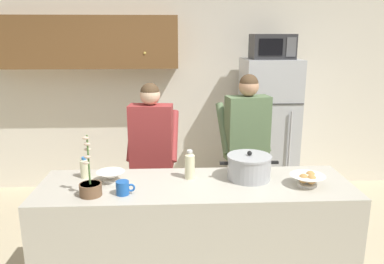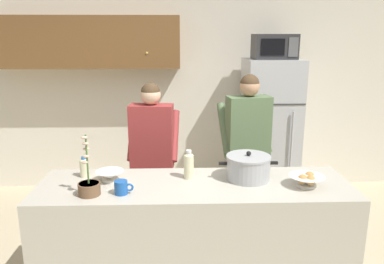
{
  "view_description": "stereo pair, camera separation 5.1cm",
  "coord_description": "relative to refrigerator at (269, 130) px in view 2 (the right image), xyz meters",
  "views": [
    {
      "loc": [
        -0.15,
        -2.58,
        1.98
      ],
      "look_at": [
        0.0,
        0.55,
        1.17
      ],
      "focal_mm": 35.48,
      "sensor_mm": 36.0,
      "label": 1
    },
    {
      "loc": [
        -0.1,
        -2.59,
        1.98
      ],
      "look_at": [
        0.0,
        0.55,
        1.17
      ],
      "focal_mm": 35.48,
      "sensor_mm": 36.0,
      "label": 2
    }
  ],
  "objects": [
    {
      "name": "kitchen_island",
      "position": [
        -0.99,
        -1.85,
        -0.39
      ],
      "size": [
        2.29,
        0.68,
        0.92
      ],
      "primitive_type": "cube",
      "color": "#BCB7A8",
      "rests_on": "ground"
    },
    {
      "name": "microwave",
      "position": [
        0.0,
        -0.02,
        0.99
      ],
      "size": [
        0.48,
        0.37,
        0.28
      ],
      "color": "#2D2D30",
      "rests_on": "refrigerator"
    },
    {
      "name": "empty_bowl",
      "position": [
        -1.61,
        -1.78,
        0.11
      ],
      "size": [
        0.21,
        0.21,
        0.08
      ],
      "color": "white",
      "rests_on": "kitchen_island"
    },
    {
      "name": "refrigerator",
      "position": [
        0.0,
        0.0,
        0.0
      ],
      "size": [
        0.64,
        0.68,
        1.7
      ],
      "color": "#B7BABF",
      "rests_on": "ground"
    },
    {
      "name": "bottle_mid_counter",
      "position": [
        -1.82,
        -1.68,
        0.15
      ],
      "size": [
        0.07,
        0.07,
        0.16
      ],
      "color": "beige",
      "rests_on": "kitchen_island"
    },
    {
      "name": "person_by_sink",
      "position": [
        -0.43,
        -0.9,
        0.16
      ],
      "size": [
        0.54,
        0.47,
        1.62
      ],
      "color": "#33384C",
      "rests_on": "ground"
    },
    {
      "name": "back_wall_unit",
      "position": [
        -1.22,
        0.41,
        0.56
      ],
      "size": [
        6.0,
        0.48,
        2.6
      ],
      "color": "silver",
      "rests_on": "ground"
    },
    {
      "name": "bottle_near_edge",
      "position": [
        -1.02,
        -1.73,
        0.18
      ],
      "size": [
        0.08,
        0.08,
        0.22
      ],
      "color": "beige",
      "rests_on": "kitchen_island"
    },
    {
      "name": "person_near_pot",
      "position": [
        -1.35,
        -1.02,
        0.11
      ],
      "size": [
        0.5,
        0.44,
        1.56
      ],
      "color": "black",
      "rests_on": "ground"
    },
    {
      "name": "coffee_mug",
      "position": [
        -1.49,
        -2.01,
        0.12
      ],
      "size": [
        0.13,
        0.09,
        0.1
      ],
      "color": "#1E59B2",
      "rests_on": "kitchen_island"
    },
    {
      "name": "cooking_pot",
      "position": [
        -0.58,
        -1.76,
        0.16
      ],
      "size": [
        0.44,
        0.33,
        0.22
      ],
      "color": "#ADAFB5",
      "rests_on": "kitchen_island"
    },
    {
      "name": "bread_bowl",
      "position": [
        -0.18,
        -1.93,
        0.12
      ],
      "size": [
        0.25,
        0.25,
        0.1
      ],
      "color": "white",
      "rests_on": "kitchen_island"
    },
    {
      "name": "potted_orchid",
      "position": [
        -1.71,
        -2.02,
        0.13
      ],
      "size": [
        0.15,
        0.15,
        0.42
      ],
      "color": "brown",
      "rests_on": "kitchen_island"
    }
  ]
}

